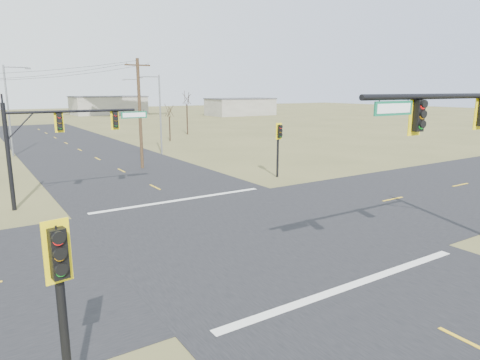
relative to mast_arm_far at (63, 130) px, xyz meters
The scene contains 16 objects.
ground 13.45m from the mast_arm_far, 59.67° to the right, with size 320.00×320.00×0.00m, color olive.
road_ew 13.45m from the mast_arm_far, 59.67° to the right, with size 160.00×14.00×0.02m, color black.
road_ns 13.45m from the mast_arm_far, 59.67° to the right, with size 14.00×160.00×0.02m, color black.
stop_bar_near 20.00m from the mast_arm_far, 70.89° to the right, with size 12.00×0.40×0.01m, color silver.
stop_bar_far 8.58m from the mast_arm_far, 27.99° to the right, with size 12.00×0.40×0.01m, color silver.
mast_arm_far is the anchor object (origin of this frame).
pedestal_signal_ne 16.56m from the mast_arm_far, ahead, with size 0.57×0.50×4.54m.
pedestal_signal_sw 20.11m from the mast_arm_far, 101.24° to the right, with size 0.61×0.54×4.67m.
utility_pole_near 12.57m from the mast_arm_far, 47.89° to the left, with size 2.42×0.36×9.91m.
streetlight_a 21.25m from the mast_arm_far, 51.47° to the left, with size 2.43×0.26×8.74m.
streetlight_b 40.21m from the mast_arm_far, 63.84° to the left, with size 2.49×0.39×8.87m.
streetlight_c 23.99m from the mast_arm_far, 91.72° to the left, with size 2.71×0.28×9.72m.
bare_tree_c 33.90m from the mast_arm_far, 55.14° to the left, with size 3.07×3.07×5.51m.
bare_tree_d 42.96m from the mast_arm_far, 53.67° to the left, with size 3.68×3.68×7.31m.
warehouse_mid 103.98m from the mast_arm_far, 72.44° to the left, with size 20.00×12.00×5.00m, color #A19D8F.
warehouse_right 96.26m from the mast_arm_far, 50.38° to the left, with size 18.00×10.00×4.50m, color #A19D8F.
Camera 1 is at (-11.61, -17.66, 7.20)m, focal length 32.00 mm.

